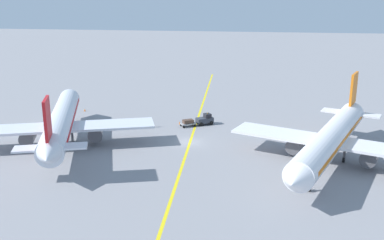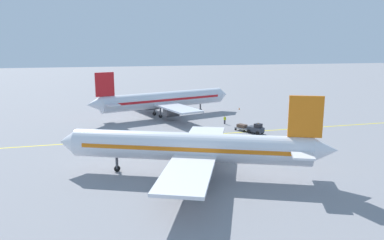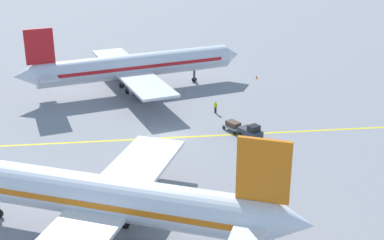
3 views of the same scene
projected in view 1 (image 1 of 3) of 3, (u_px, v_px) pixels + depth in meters
The scene contains 9 objects.
ground_plane at pixel (190, 142), 70.87m from camera, with size 400.00×400.00×0.00m, color gray.
apron_yellow_centreline at pixel (190, 142), 70.87m from camera, with size 0.40×120.00×0.01m, color yellow.
airplane_at_gate at pixel (331, 139), 60.94m from camera, with size 27.99×34.18×10.60m.
airplane_adjacent_stand at pixel (61, 122), 68.49m from camera, with size 28.20×34.60×10.60m.
baggage_tug_dark at pixel (205, 120), 80.08m from camera, with size 3.34×2.88×2.11m.
baggage_cart_trailing at pixel (188, 122), 78.86m from camera, with size 2.95×2.56×1.24m.
ground_crew_worker at pixel (150, 122), 78.37m from camera, with size 0.47×0.41×1.68m.
traffic_cone_near_nose at pixel (180, 123), 80.30m from camera, with size 0.32×0.32×0.55m, color orange.
traffic_cone_mid_apron at pixel (85, 110), 88.98m from camera, with size 0.32×0.32×0.55m, color orange.
Camera 1 is at (-10.07, 66.35, 23.05)m, focal length 42.00 mm.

